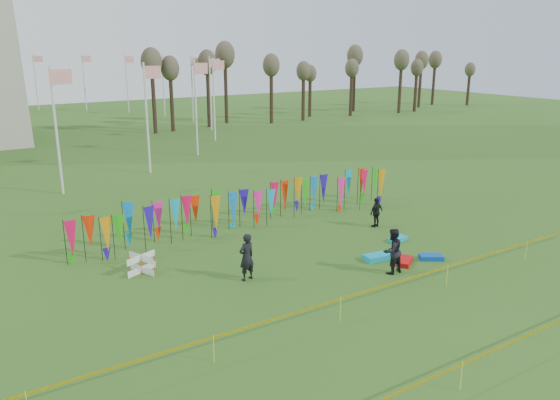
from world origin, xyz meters
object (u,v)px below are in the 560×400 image
box_kite (142,264)px  kite_bag_turquoise (378,257)px  person_mid (392,251)px  kite_bag_red (405,261)px  person_right (376,212)px  kite_bag_blue (431,257)px  person_left (247,257)px  kite_bag_teal (398,239)px

box_kite → kite_bag_turquoise: (9.31, -4.11, -0.30)m
person_mid → kite_bag_red: (1.20, 0.42, -0.86)m
person_right → kite_bag_blue: person_right is taller
person_right → person_left: bearing=5.3°
kite_bag_blue → kite_bag_red: 1.37m
person_mid → kite_bag_teal: size_ratio=1.92×
person_left → kite_bag_teal: person_left is taller
person_mid → kite_bag_turquoise: person_mid is taller
person_mid → kite_bag_turquoise: bearing=-111.3°
person_right → kite_bag_red: (-2.33, -4.48, -0.68)m
box_kite → person_left: bearing=-40.8°
box_kite → kite_bag_teal: 12.10m
kite_bag_blue → person_mid: bearing=-176.6°
box_kite → person_left: person_left is taller
kite_bag_turquoise → kite_bag_red: size_ratio=1.09×
kite_bag_red → box_kite: bearing=153.0°
person_left → person_mid: size_ratio=1.01×
person_mid → kite_bag_teal: (2.95, 2.67, -0.87)m
person_left → person_mid: person_left is taller
kite_bag_blue → kite_bag_teal: bearing=80.8°
kite_bag_blue → kite_bag_teal: size_ratio=1.01×
person_mid → person_right: 6.04m
person_left → kite_bag_teal: bearing=169.7°
person_left → kite_bag_red: 7.03m
box_kite → kite_bag_teal: box_kite is taller
person_mid → kite_bag_teal: bearing=-139.3°
kite_bag_teal → kite_bag_turquoise: bearing=-152.5°
kite_bag_turquoise → box_kite: bearing=156.2°
person_left → box_kite: bearing=-51.7°
person_right → kite_bag_blue: 4.89m
person_right → kite_bag_turquoise: bearing=40.0°
person_left → kite_bag_red: person_left is taller
box_kite → person_mid: (8.81, -5.51, 0.55)m
box_kite → kite_bag_teal: size_ratio=0.83×
kite_bag_teal → person_right: bearing=75.5°
person_right → kite_bag_teal: size_ratio=1.56×
kite_bag_blue → kite_bag_red: kite_bag_blue is taller
box_kite → kite_bag_red: (10.00, -5.09, -0.31)m
kite_bag_teal → person_left: bearing=-179.5°
box_kite → kite_bag_blue: size_ratio=0.82×
person_left → kite_bag_turquoise: person_left is taller
person_right → kite_bag_turquoise: (-3.02, -3.50, -0.66)m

